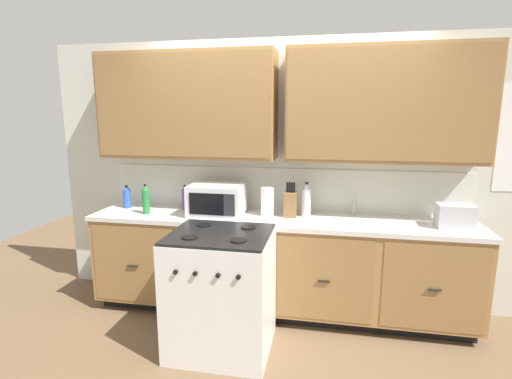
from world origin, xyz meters
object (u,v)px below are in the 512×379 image
at_px(toaster, 455,216).
at_px(bottle_blue, 127,197).
at_px(bottle_clear, 306,200).
at_px(microwave, 217,200).
at_px(stove_range, 221,291).
at_px(bottle_green, 146,199).
at_px(knife_block, 291,204).
at_px(bottle_violet, 185,197).
at_px(paper_towel_roll, 267,202).

bearing_deg(toaster, bottle_blue, 177.64).
bearing_deg(bottle_clear, microwave, -172.39).
bearing_deg(bottle_clear, bottle_blue, -179.64).
height_order(stove_range, microwave, microwave).
bearing_deg(bottle_green, microwave, 7.09).
bearing_deg(microwave, knife_block, 6.62).
relative_size(bottle_blue, bottle_green, 0.81).
relative_size(stove_range, bottle_green, 3.44).
relative_size(microwave, toaster, 1.71).
xyz_separation_m(microwave, knife_block, (0.66, 0.08, -0.02)).
xyz_separation_m(stove_range, knife_block, (0.46, 0.68, 0.56)).
xyz_separation_m(microwave, bottle_violet, (-0.36, 0.16, -0.02)).
bearing_deg(bottle_clear, bottle_violet, 177.54).
bearing_deg(bottle_blue, microwave, -5.80).
relative_size(knife_block, bottle_green, 1.12).
xyz_separation_m(microwave, toaster, (2.00, -0.03, -0.04)).
bearing_deg(knife_block, paper_towel_roll, -174.26).
height_order(microwave, toaster, microwave).
xyz_separation_m(paper_towel_roll, bottle_blue, (-1.40, 0.04, -0.02)).
height_order(stove_range, bottle_green, bottle_green).
relative_size(microwave, paper_towel_roll, 1.85).
relative_size(microwave, bottle_blue, 2.15).
distance_m(bottle_clear, bottle_blue, 1.74).
bearing_deg(toaster, bottle_clear, 173.72).
bearing_deg(bottle_blue, stove_range, -31.54).
xyz_separation_m(toaster, bottle_violet, (-2.36, 0.18, 0.02)).
bearing_deg(bottle_blue, bottle_violet, 6.03).
xyz_separation_m(microwave, bottle_green, (-0.65, -0.08, -0.01)).
distance_m(bottle_clear, bottle_violet, 1.16).
xyz_separation_m(stove_range, bottle_clear, (0.59, 0.71, 0.59)).
distance_m(stove_range, paper_towel_roll, 0.91).
bearing_deg(microwave, bottle_violet, 156.79).
distance_m(toaster, bottle_blue, 2.94).
height_order(stove_range, bottle_blue, bottle_blue).
xyz_separation_m(toaster, bottle_green, (-2.65, -0.06, 0.04)).
xyz_separation_m(knife_block, bottle_clear, (0.14, 0.03, 0.04)).
xyz_separation_m(knife_block, bottle_green, (-1.31, -0.16, 0.02)).
distance_m(stove_range, bottle_blue, 1.45).
bearing_deg(paper_towel_roll, bottle_green, -172.94).
height_order(bottle_blue, bottle_green, bottle_green).
height_order(bottle_clear, bottle_blue, bottle_clear).
bearing_deg(bottle_green, bottle_clear, 7.37).
bearing_deg(bottle_blue, toaster, -2.36).
xyz_separation_m(stove_range, bottle_green, (-0.86, 0.53, 0.58)).
bearing_deg(toaster, stove_range, -161.99).
distance_m(knife_block, bottle_clear, 0.14).
xyz_separation_m(microwave, bottle_blue, (-0.94, 0.10, -0.03)).
bearing_deg(bottle_violet, microwave, -23.21).
height_order(microwave, bottle_violet, microwave).
relative_size(bottle_blue, bottle_violet, 0.94).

